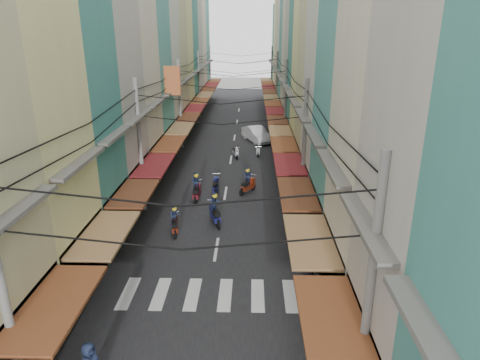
% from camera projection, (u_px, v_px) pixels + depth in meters
% --- Properties ---
extents(ground, '(160.00, 160.00, 0.00)m').
position_uv_depth(ground, '(219.00, 232.00, 24.06)').
color(ground, slate).
rests_on(ground, ground).
extents(road, '(10.00, 80.00, 0.02)m').
position_uv_depth(road, '(234.00, 142.00, 42.89)').
color(road, black).
rests_on(road, ground).
extents(sidewalk_left, '(3.00, 80.00, 0.06)m').
position_uv_depth(sidewalk_left, '(169.00, 142.00, 43.05)').
color(sidewalk_left, gray).
rests_on(sidewalk_left, ground).
extents(sidewalk_right, '(3.00, 80.00, 0.06)m').
position_uv_depth(sidewalk_right, '(299.00, 143.00, 42.72)').
color(sidewalk_right, gray).
rests_on(sidewalk_right, ground).
extents(crosswalk, '(7.55, 2.40, 0.01)m').
position_uv_depth(crosswalk, '(209.00, 294.00, 18.40)').
color(crosswalk, silver).
rests_on(crosswalk, ground).
extents(building_row_left, '(7.80, 67.67, 23.70)m').
position_uv_depth(building_row_left, '(139.00, 41.00, 36.58)').
color(building_row_left, beige).
rests_on(building_row_left, ground).
extents(building_row_right, '(7.80, 68.98, 22.59)m').
position_uv_depth(building_row_right, '(325.00, 46.00, 36.19)').
color(building_row_right, teal).
rests_on(building_row_right, ground).
extents(utility_poles, '(10.20, 66.13, 8.20)m').
position_uv_depth(utility_poles, '(231.00, 82.00, 35.99)').
color(utility_poles, gray).
rests_on(utility_poles, ground).
extents(white_car, '(5.65, 3.99, 1.86)m').
position_uv_depth(white_car, '(257.00, 141.00, 43.32)').
color(white_car, silver).
rests_on(white_car, ground).
extents(bicycle, '(1.57, 1.04, 1.01)m').
position_uv_depth(bicycle, '(328.00, 220.00, 25.53)').
color(bicycle, black).
rests_on(bicycle, ground).
extents(moving_scooters, '(5.20, 17.25, 1.99)m').
position_uv_depth(moving_scooters, '(218.00, 191.00, 28.54)').
color(moving_scooters, black).
rests_on(moving_scooters, ground).
extents(parked_scooters, '(13.01, 15.68, 1.00)m').
position_uv_depth(parked_scooters, '(298.00, 267.00, 19.68)').
color(parked_scooters, black).
rests_on(parked_scooters, ground).
extents(pedestrians, '(11.81, 24.52, 2.16)m').
position_uv_depth(pedestrians, '(160.00, 186.00, 28.09)').
color(pedestrians, '#251F2A').
rests_on(pedestrians, ground).
extents(market_umbrella, '(2.06, 2.06, 2.17)m').
position_uv_depth(market_umbrella, '(393.00, 278.00, 16.18)').
color(market_umbrella, '#B2B2B7').
rests_on(market_umbrella, ground).
extents(traffic_sign, '(0.10, 0.65, 2.97)m').
position_uv_depth(traffic_sign, '(321.00, 218.00, 20.62)').
color(traffic_sign, gray).
rests_on(traffic_sign, ground).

